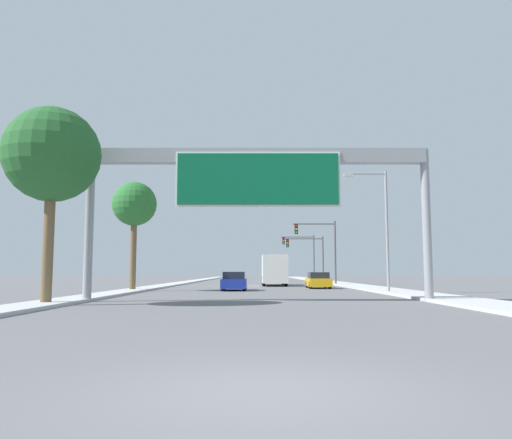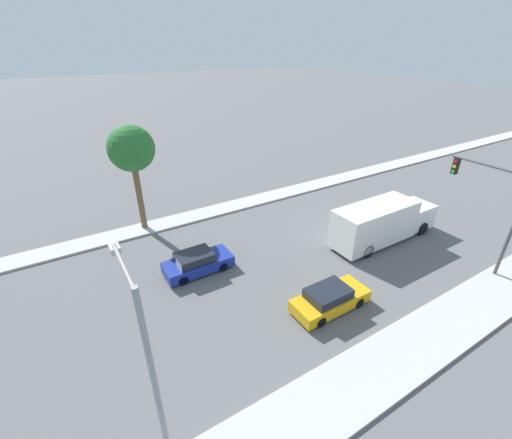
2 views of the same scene
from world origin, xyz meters
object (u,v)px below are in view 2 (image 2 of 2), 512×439
Objects in this scene: palm_tree_background at (131,150)px; traffic_light_near_intersection at (494,201)px; car_mid_center at (330,299)px; car_mid_left at (197,262)px; street_lamp_right at (150,369)px; truck_box_primary at (382,222)px.

traffic_light_near_intersection is at bearing 46.57° from palm_tree_background.
car_mid_center is 16.71m from palm_tree_background.
palm_tree_background is (-7.43, -1.36, 5.68)m from car_mid_left.
street_lamp_right is at bearing -86.99° from traffic_light_near_intersection.
traffic_light_near_intersection is at bearing 60.80° from car_mid_left.
car_mid_center is 0.65× the size of traffic_light_near_intersection.
street_lamp_right reaches higher than car_mid_center.
car_mid_left is 0.54× the size of palm_tree_background.
truck_box_primary is 1.11× the size of palm_tree_background.
palm_tree_background is (-10.93, -14.33, 4.78)m from truck_box_primary.
palm_tree_background is 1.00× the size of street_lamp_right.
car_mid_left is at bearing 10.36° from palm_tree_background.
traffic_light_near_intersection is (8.85, 15.84, 3.97)m from car_mid_left.
car_mid_left is 12.05m from street_lamp_right.
car_mid_center is at bearing 106.23° from street_lamp_right.
palm_tree_background is at bearing -127.33° from truck_box_primary.
traffic_light_near_intersection is (5.35, 2.87, 3.07)m from truck_box_primary.
street_lamp_right reaches higher than palm_tree_background.
traffic_light_near_intersection is 0.85× the size of street_lamp_right.
car_mid_center is at bearing 23.32° from palm_tree_background.
car_mid_center is 11.41m from street_lamp_right.
traffic_light_near_intersection is (1.85, 10.98, 3.98)m from car_mid_center.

